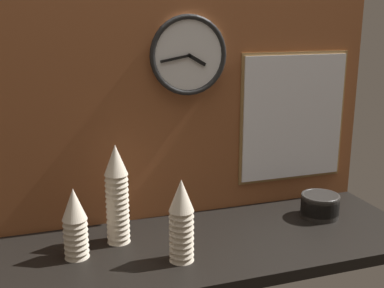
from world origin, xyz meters
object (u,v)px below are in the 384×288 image
at_px(cup_stack_center, 181,220).
at_px(menu_board, 293,118).
at_px(wall_clock, 188,55).
at_px(cup_stack_center_left, 117,194).
at_px(bowl_stack_far_right, 320,205).
at_px(cup_stack_left, 75,223).

height_order(cup_stack_center, menu_board, menu_board).
relative_size(wall_clock, menu_board, 0.55).
bearing_deg(wall_clock, cup_stack_center, -111.70).
xyz_separation_m(cup_stack_center_left, menu_board, (0.75, 0.16, 0.18)).
height_order(cup_stack_center_left, bowl_stack_far_right, cup_stack_center_left).
height_order(cup_stack_center_left, menu_board, menu_board).
bearing_deg(cup_stack_center_left, cup_stack_center, -49.26).
height_order(cup_stack_center, bowl_stack_far_right, cup_stack_center).
bearing_deg(cup_stack_center, cup_stack_left, 158.08).
bearing_deg(cup_stack_center_left, bowl_stack_far_right, -2.51).
height_order(cup_stack_left, cup_stack_center_left, cup_stack_center_left).
xyz_separation_m(cup_stack_center, menu_board, (0.59, 0.35, 0.22)).
xyz_separation_m(bowl_stack_far_right, menu_board, (-0.03, 0.19, 0.31)).
bearing_deg(cup_stack_left, cup_stack_center_left, 24.42).
height_order(bowl_stack_far_right, menu_board, menu_board).
distance_m(cup_stack_center_left, wall_clock, 0.56).
height_order(cup_stack_center_left, wall_clock, wall_clock).
bearing_deg(bowl_stack_far_right, cup_stack_left, -177.95).
distance_m(cup_stack_center_left, menu_board, 0.79).
height_order(cup_stack_left, wall_clock, wall_clock).
height_order(cup_stack_center_left, cup_stack_center, cup_stack_center_left).
bearing_deg(wall_clock, menu_board, 1.13).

